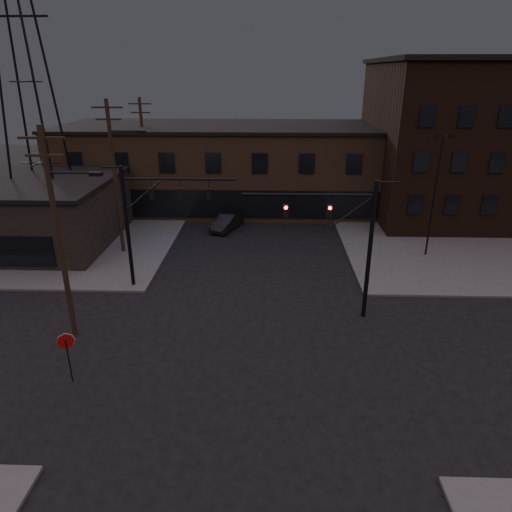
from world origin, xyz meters
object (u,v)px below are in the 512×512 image
Objects in this scene: traffic_signal_near at (350,236)px; stop_sign at (67,346)px; traffic_signal_far at (146,214)px; parked_car_lot_b at (481,214)px; car_crossing at (227,222)px; parked_car_lot_a at (424,223)px.

stop_sign is at bearing -154.10° from traffic_signal_near.
traffic_signal_far is 3.23× the size of stop_sign.
parked_car_lot_b is 23.85m from car_crossing.
traffic_signal_far is at bearing 163.83° from traffic_signal_near.
parked_car_lot_b is at bearing -50.40° from parked_car_lot_a.
parked_car_lot_a is 7.03m from parked_car_lot_b.
traffic_signal_near is 24.29m from parked_car_lot_b.
parked_car_lot_a is (21.23, 11.63, -4.12)m from traffic_signal_far.
traffic_signal_far is (-12.07, 3.50, 0.08)m from traffic_signal_near.
traffic_signal_far is 10.55m from stop_sign.
parked_car_lot_a is 0.95× the size of parked_car_lot_b.
parked_car_lot_b is at bearing 28.33° from traffic_signal_far.
stop_sign is 22.45m from car_crossing.
stop_sign is 31.22m from parked_car_lot_a.
traffic_signal_far is 1.74× the size of parked_car_lot_b.
parked_car_lot_b is at bearing 40.76° from stop_sign.
traffic_signal_near is 1.84× the size of parked_car_lot_a.
traffic_signal_near is at bearing -41.09° from car_crossing.
stop_sign is at bearing 145.25° from parked_car_lot_b.
traffic_signal_far reaches higher than parked_car_lot_a.
traffic_signal_near is 1.74× the size of parked_car_lot_b.
traffic_signal_near reaches higher than car_crossing.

